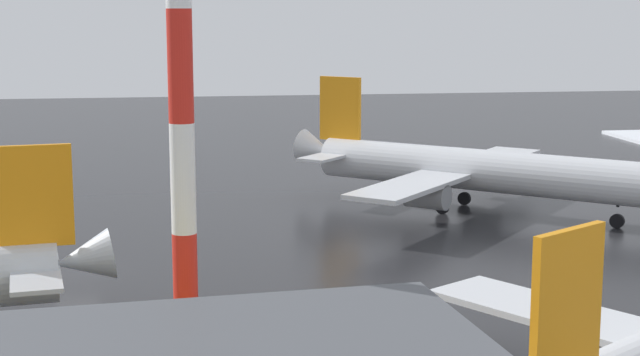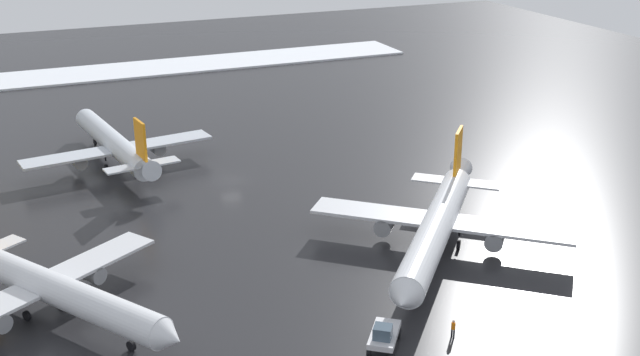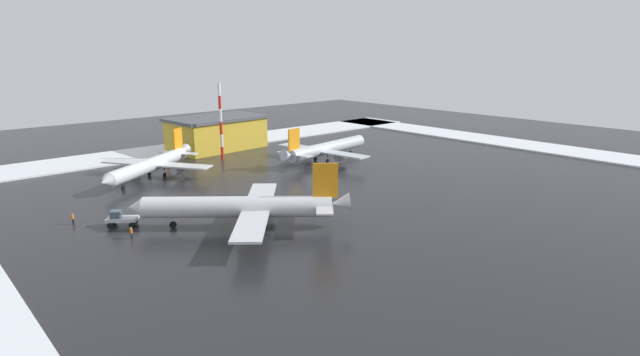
# 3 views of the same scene
# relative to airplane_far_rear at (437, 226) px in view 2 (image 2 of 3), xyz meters

# --- Properties ---
(ground_plane) EXTENTS (240.00, 240.00, 0.00)m
(ground_plane) POSITION_rel_airplane_far_rear_xyz_m (-29.30, -13.54, -3.32)
(ground_plane) COLOR #232326
(snow_bank_left) EXTENTS (14.00, 116.00, 0.40)m
(snow_bank_left) POSITION_rel_airplane_far_rear_xyz_m (-96.30, -13.54, -3.12)
(snow_bank_left) COLOR white
(snow_bank_left) RESTS_ON ground_plane
(airplane_far_rear) EXTENTS (27.68, 25.71, 10.05)m
(airplane_far_rear) POSITION_rel_airplane_far_rear_xyz_m (0.00, 0.00, 0.00)
(airplane_far_rear) COLOR silver
(airplane_far_rear) RESTS_ON ground_plane
(airplane_distant_tail) EXTENTS (31.17, 25.99, 9.27)m
(airplane_distant_tail) POSITION_rel_airplane_far_rear_xyz_m (-41.29, -26.34, -0.26)
(airplane_distant_tail) COLOR silver
(airplane_distant_tail) RESTS_ON ground_plane
(airplane_parked_portside) EXTENTS (26.65, 22.87, 8.95)m
(airplane_parked_portside) POSITION_rel_airplane_far_rear_xyz_m (-2.22, -38.16, -0.36)
(airplane_parked_portside) COLOR silver
(airplane_parked_portside) RESTS_ON ground_plane
(pushback_tug) EXTENTS (5.00, 4.52, 2.50)m
(pushback_tug) POSITION_rel_airplane_far_rear_xyz_m (13.73, -13.19, -2.04)
(pushback_tug) COLOR silver
(pushback_tug) RESTS_ON ground_plane
(ground_crew_mid_apron) EXTENTS (0.36, 0.36, 1.71)m
(ground_crew_mid_apron) POSITION_rel_airplane_far_rear_xyz_m (14.60, -6.91, -2.35)
(ground_crew_mid_apron) COLOR black
(ground_crew_mid_apron) RESTS_ON ground_plane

